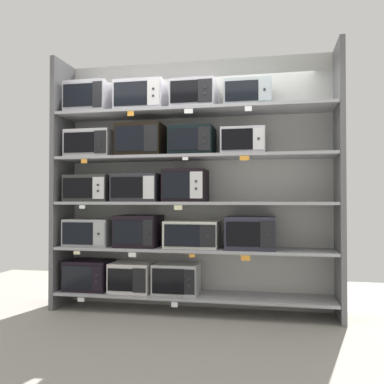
{
  "coord_description": "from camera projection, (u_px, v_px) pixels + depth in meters",
  "views": [
    {
      "loc": [
        0.83,
        -4.24,
        1.16
      ],
      "look_at": [
        0.0,
        0.0,
        1.24
      ],
      "focal_mm": 39.07,
      "sensor_mm": 36.0,
      "label": 1
    }
  ],
  "objects": [
    {
      "name": "microwave_14",
      "position": [
        90.0,
        99.0,
        4.55
      ],
      "size": [
        0.46,
        0.39,
        0.34
      ],
      "color": "#A3A1AA",
      "rests_on": "shelf_4"
    },
    {
      "name": "microwave_8",
      "position": [
        138.0,
        188.0,
        4.43
      ],
      "size": [
        0.49,
        0.42,
        0.29
      ],
      "color": "#29292F",
      "rests_on": "shelf_2"
    },
    {
      "name": "ground",
      "position": [
        168.0,
        347.0,
        3.31
      ],
      "size": [
        6.86,
        6.0,
        0.02
      ],
      "primitive_type": "cube",
      "color": "gray"
    },
    {
      "name": "shelf_2",
      "position": [
        192.0,
        203.0,
        4.32
      ],
      "size": [
        2.86,
        0.47,
        0.03
      ],
      "primitive_type": "cube",
      "color": "#99999E"
    },
    {
      "name": "price_tag_5",
      "position": [
        246.0,
        258.0,
        3.96
      ],
      "size": [
        0.09,
        0.0,
        0.05
      ],
      "primitive_type": "cube",
      "color": "orange"
    },
    {
      "name": "shelf_1",
      "position": [
        192.0,
        249.0,
        4.31
      ],
      "size": [
        2.86,
        0.47,
        0.03
      ],
      "primitive_type": "cube",
      "color": "#99999E"
    },
    {
      "name": "microwave_3",
      "position": [
        91.0,
        232.0,
        4.52
      ],
      "size": [
        0.5,
        0.4,
        0.29
      ],
      "color": "#9FA2A5",
      "rests_on": "shelf_1"
    },
    {
      "name": "microwave_2",
      "position": [
        177.0,
        278.0,
        4.33
      ],
      "size": [
        0.46,
        0.36,
        0.31
      ],
      "color": "#B5B7B7",
      "rests_on": "shelf_0"
    },
    {
      "name": "price_tag_0",
      "position": [
        81.0,
        300.0,
        4.28
      ],
      "size": [
        0.07,
        0.0,
        0.04
      ],
      "primitive_type": "cube",
      "color": "white"
    },
    {
      "name": "microwave_9",
      "position": [
        186.0,
        186.0,
        4.33
      ],
      "size": [
        0.43,
        0.39,
        0.33
      ],
      "color": "black",
      "rests_on": "shelf_2"
    },
    {
      "name": "shelf_4",
      "position": [
        192.0,
        112.0,
        4.33
      ],
      "size": [
        2.86,
        0.47,
        0.03
      ],
      "primitive_type": "cube",
      "color": "#99999E"
    },
    {
      "name": "microwave_12",
      "position": [
        193.0,
        142.0,
        4.32
      ],
      "size": [
        0.45,
        0.42,
        0.29
      ],
      "color": "black",
      "rests_on": "shelf_3"
    },
    {
      "name": "shelf_3",
      "position": [
        192.0,
        157.0,
        4.33
      ],
      "size": [
        2.86,
        0.47,
        0.03
      ],
      "primitive_type": "cube",
      "color": "#99999E"
    },
    {
      "name": "microwave_16",
      "position": [
        194.0,
        96.0,
        4.33
      ],
      "size": [
        0.45,
        0.43,
        0.29
      ],
      "color": "#BBB6C4",
      "rests_on": "shelf_4"
    },
    {
      "name": "microwave_13",
      "position": [
        244.0,
        142.0,
        4.22
      ],
      "size": [
        0.44,
        0.41,
        0.26
      ],
      "color": "#BEB8C1",
      "rests_on": "shelf_3"
    },
    {
      "name": "microwave_7",
      "position": [
        90.0,
        188.0,
        4.53
      ],
      "size": [
        0.49,
        0.38,
        0.28
      ],
      "color": "#303430",
      "rests_on": "shelf_2"
    },
    {
      "name": "price_tag_6",
      "position": [
        82.0,
        207.0,
        4.29
      ],
      "size": [
        0.06,
        0.0,
        0.04
      ],
      "primitive_type": "cube",
      "color": "white"
    },
    {
      "name": "microwave_4",
      "position": [
        139.0,
        231.0,
        4.42
      ],
      "size": [
        0.44,
        0.44,
        0.33
      ],
      "color": "black",
      "rests_on": "shelf_1"
    },
    {
      "name": "microwave_0",
      "position": [
        89.0,
        275.0,
        4.52
      ],
      "size": [
        0.47,
        0.39,
        0.32
      ],
      "color": "black",
      "rests_on": "shelf_0"
    },
    {
      "name": "shelf_0",
      "position": [
        192.0,
        295.0,
        4.3
      ],
      "size": [
        2.86,
        0.47,
        0.03
      ],
      "primitive_type": "cube",
      "color": "#99999E",
      "rests_on": "ground"
    },
    {
      "name": "price_tag_2",
      "position": [
        77.0,
        253.0,
        4.3
      ],
      "size": [
        0.07,
        0.0,
        0.03
      ],
      "primitive_type": "cube",
      "color": "beige"
    },
    {
      "name": "price_tag_13",
      "position": [
        248.0,
        109.0,
        3.98
      ],
      "size": [
        0.07,
        0.0,
        0.05
      ],
      "primitive_type": "cube",
      "color": "white"
    },
    {
      "name": "microwave_11",
      "position": [
        142.0,
        141.0,
        4.43
      ],
      "size": [
        0.48,
        0.42,
        0.34
      ],
      "color": "black",
      "rests_on": "shelf_3"
    },
    {
      "name": "price_tag_7",
      "position": [
        178.0,
        208.0,
        4.1
      ],
      "size": [
        0.08,
        0.0,
        0.04
      ],
      "primitive_type": "cube",
      "color": "beige"
    },
    {
      "name": "microwave_5",
      "position": [
        192.0,
        234.0,
        4.31
      ],
      "size": [
        0.55,
        0.34,
        0.27
      ],
      "color": "silver",
      "rests_on": "shelf_1"
    },
    {
      "name": "microwave_15",
      "position": [
        141.0,
        97.0,
        4.44
      ],
      "size": [
        0.52,
        0.35,
        0.32
      ],
      "color": "#BAB8C2",
      "rests_on": "shelf_4"
    },
    {
      "name": "price_tag_8",
      "position": [
        84.0,
        161.0,
        4.3
      ],
      "size": [
        0.07,
        0.0,
        0.04
      ],
      "primitive_type": "cube",
      "color": "orange"
    },
    {
      "name": "microwave_17",
      "position": [
        248.0,
        95.0,
        4.22
      ],
      "size": [
        0.47,
        0.35,
        0.27
      ],
      "color": "#9BA8AC",
      "rests_on": "shelf_4"
    },
    {
      "name": "price_tag_3",
      "position": [
        132.0,
        255.0,
        4.18
      ],
      "size": [
        0.08,
        0.0,
        0.05
      ],
      "primitive_type": "cube",
      "color": "white"
    },
    {
      "name": "price_tag_12",
      "position": [
        189.0,
        111.0,
        4.1
      ],
      "size": [
        0.09,
        0.0,
        0.05
      ],
      "primitive_type": "cube",
      "color": "white"
    },
    {
      "name": "price_tag_10",
      "position": [
        244.0,
        158.0,
        3.98
      ],
      "size": [
        0.09,
        0.0,
        0.04
      ],
      "primitive_type": "cube",
      "color": "orange"
    },
    {
      "name": "upright_left",
      "position": [
        62.0,
        183.0,
        4.6
      ],
      "size": [
        0.05,
        0.47,
        2.68
      ],
      "primitive_type": "cube",
      "color": "#5B5B5E",
      "rests_on": "ground"
    },
    {
      "name": "microwave_10",
      "position": [
        91.0,
        144.0,
        4.54
      ],
      "size": [
        0.5,
        0.36,
        0.3
      ],
      "color": "#BDBBBD",
      "rests_on": "shelf_3"
    },
    {
      "name": "price_tag_9",
      "position": [
        185.0,
        159.0,
        4.09
      ],
      "size": [
        0.06,
        0.0,
        0.03
      ],
      "primitive_type": "cube",
      "color": "white"
    },
    {
      "name": "upright_right",
      "position": [
        340.0,
        181.0,
        4.04
      ],
      "size": [
        0.05,
        0.47,
        2.68
      ],
      "primitive_type": "cube",
      "color": "#5B5B5E",
      "rests_on": "ground"
    },
    {
      "name": "price_tag_1",
      "position": [
        174.0,
        305.0,
        4.09
      ],
      "size": [
        0.06,
        0.0,
        0.05
      ],
      "primitive_type": "cube",
      "color": "white"
    },
    {
      "name": "microwave_6",
      "position": [
        251.0,
        233.0,
        4.19
      ],
      "size": [
        0.49,
        0.42,
        0.33
      ],
      "color": "#292837",
      "rests_on": "shelf_1"
    },
    {
      "name": "price_tag_11",
      "position": [
        131.0,
        114.0,
        4.21
      ],
      "size": [
        0.07,
        0.0,
        0.05
      ],
      "primitive_type": "cube",
      "color": "orange"
    },
    {
      "name": "price_tag_4",
      "position": [
        192.0,
        256.0,
        4.06
      ],
      "size": [
        0.06,
        0.0,
        0.03
      ],
      "primitive_type": "cube",
      "color": "orange"
    },
    {
      "name": "back_panel",
      "position": [
        196.0,
        183.0,
        4.57
      ],
      "size": [
        3.06,
        0.04,
        2.68
      ],
      "primitive_type": "cube",
      "color": "#B2B2AD",
      "rests_on": "ground"
    },
    {
      "name": "microwave_1",
      "position": [
        132.0,
        277.0,
        4.42
      ],
      "size": [
        0.43,
        0.38,
        0.31
      ],
      "color": "silver",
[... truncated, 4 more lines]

